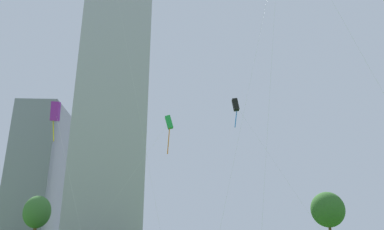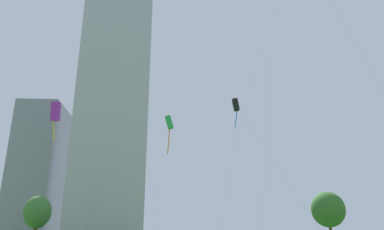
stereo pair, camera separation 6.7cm
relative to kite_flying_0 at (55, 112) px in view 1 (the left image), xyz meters
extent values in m
cylinder|color=silver|center=(2.98, -3.25, -7.57)|extent=(6.00, 6.52, 15.26)
cube|color=purple|center=(-0.01, 0.01, 0.05)|extent=(0.89, 1.31, 2.23)
cylinder|color=yellow|center=(-0.01, 0.01, -1.81)|extent=(0.63, 0.48, 3.09)
cylinder|color=silver|center=(19.73, -7.12, 0.70)|extent=(8.76, 7.60, 31.81)
cylinder|color=silver|center=(24.26, -0.61, -6.21)|extent=(7.41, 8.24, 17.99)
cube|color=black|center=(20.56, 3.50, 2.78)|extent=(0.83, 0.80, 1.67)
cylinder|color=blue|center=(20.56, 3.50, 1.13)|extent=(0.51, 0.33, 2.68)
cylinder|color=silver|center=(20.78, -10.04, -0.99)|extent=(3.46, 0.40, 28.42)
cylinder|color=silver|center=(8.66, 0.02, 1.57)|extent=(7.34, 0.98, 33.54)
cylinder|color=silver|center=(7.85, 0.16, -7.84)|extent=(8.98, 1.95, 14.71)
cube|color=green|center=(12.33, 1.12, -0.49)|extent=(0.97, 0.64, 1.60)
cylinder|color=orange|center=(12.33, 1.12, -2.47)|extent=(0.29, 0.29, 3.36)
ellipsoid|color=#3D7033|center=(-6.12, 18.17, -9.09)|extent=(3.87, 3.87, 4.60)
ellipsoid|color=#336628|center=(34.92, 12.65, -8.94)|extent=(4.62, 4.62, 4.84)
cube|color=gray|center=(-39.41, 119.73, 13.83)|extent=(17.98, 24.37, 58.05)
cube|color=#A8A8AD|center=(-8.38, 98.48, 33.90)|extent=(29.23, 26.95, 98.19)
camera|label=1|loc=(11.54, -39.40, -13.65)|focal=35.19mm
camera|label=2|loc=(11.61, -39.41, -13.65)|focal=35.19mm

